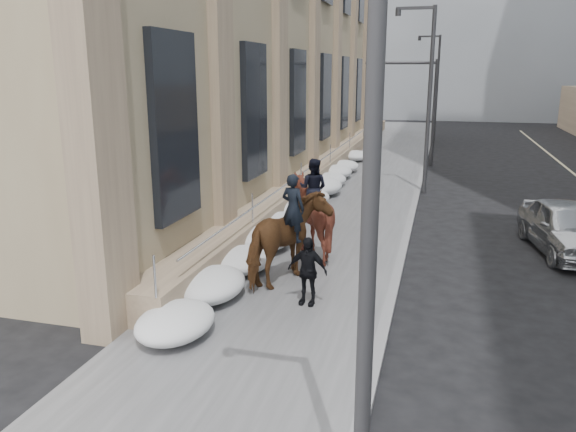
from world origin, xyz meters
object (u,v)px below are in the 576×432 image
Objects in this scene: mounted_horse_left at (288,238)px; mounted_horse_right at (311,213)px; car_silver at (566,227)px; pedestrian at (307,271)px.

mounted_horse_right is (0.04, 2.38, 0.06)m from mounted_horse_left.
mounted_horse_right is 7.71m from car_silver.
pedestrian is (0.79, -1.22, -0.36)m from mounted_horse_left.
pedestrian is at bearing -145.93° from car_silver.
mounted_horse_left reaches higher than pedestrian.
mounted_horse_right is at bearing -73.34° from mounted_horse_left.
mounted_horse_right reaches higher than mounted_horse_left.
car_silver is (6.53, 6.11, -0.13)m from pedestrian.
mounted_horse_right is 0.60× the size of car_silver.
pedestrian reaches higher than car_silver.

